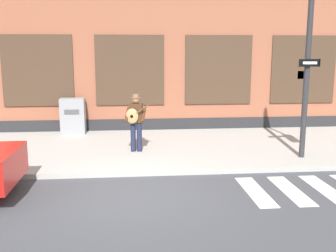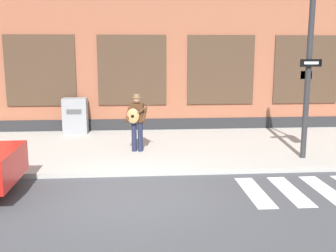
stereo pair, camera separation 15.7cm
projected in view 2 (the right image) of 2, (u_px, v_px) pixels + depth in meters
ground_plane at (130, 198)px, 8.25m from camera, size 160.00×160.00×0.00m
sidewalk at (132, 148)px, 12.22m from camera, size 28.00×5.26×0.13m
building_backdrop at (132, 16)px, 15.93m from camera, size 28.00×4.06×8.95m
busker at (136, 119)px, 11.40m from camera, size 0.72×0.61×1.69m
traffic_light at (334, 30)px, 9.26m from camera, size 0.65×2.74×4.89m
utility_box at (75, 116)px, 14.07m from camera, size 0.85×0.56×1.27m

